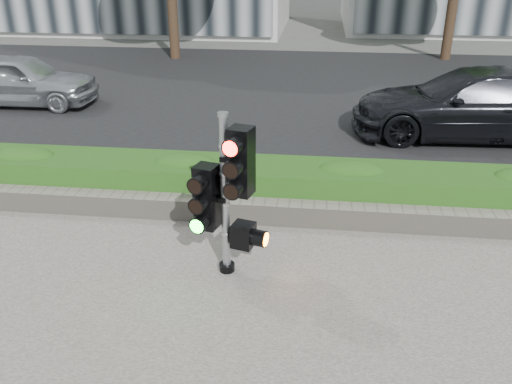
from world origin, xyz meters
TOP-DOWN VIEW (x-y plane):
  - ground at (0.00, 0.00)m, footprint 120.00×120.00m
  - road at (0.00, 10.00)m, footprint 60.00×13.00m
  - curb at (0.00, 3.15)m, footprint 60.00×0.25m
  - stone_wall at (0.00, 1.90)m, footprint 12.00×0.32m
  - hedge at (0.00, 2.55)m, footprint 12.00×1.00m
  - traffic_signal at (-0.13, 0.48)m, footprint 0.79×0.64m
  - car_silver at (-6.90, 7.79)m, footprint 3.96×1.65m
  - car_dark at (4.27, 6.51)m, footprint 5.22×2.22m

SIDE VIEW (x-z plane):
  - ground at x=0.00m, z-range 0.00..0.00m
  - road at x=0.00m, z-range 0.00..0.02m
  - curb at x=0.00m, z-range 0.00..0.12m
  - stone_wall at x=0.00m, z-range 0.03..0.37m
  - hedge at x=0.00m, z-range 0.03..0.71m
  - car_silver at x=-6.90m, z-range 0.02..1.36m
  - car_dark at x=4.27m, z-range 0.02..1.52m
  - traffic_signal at x=-0.13m, z-range 0.14..2.31m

